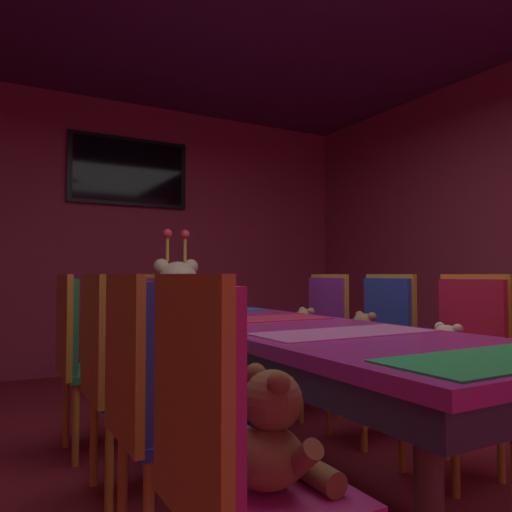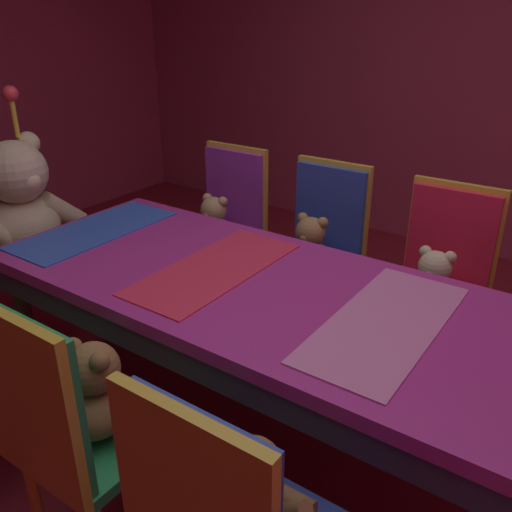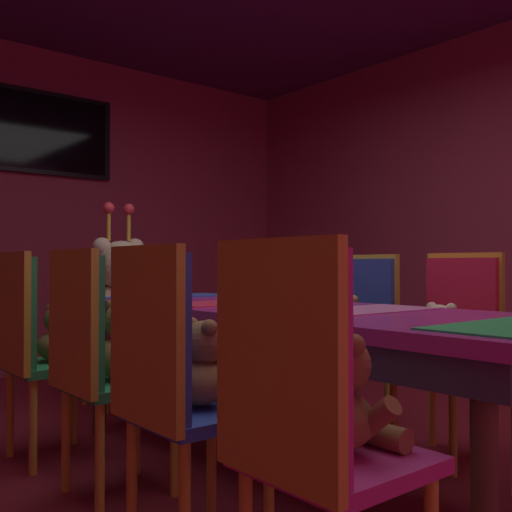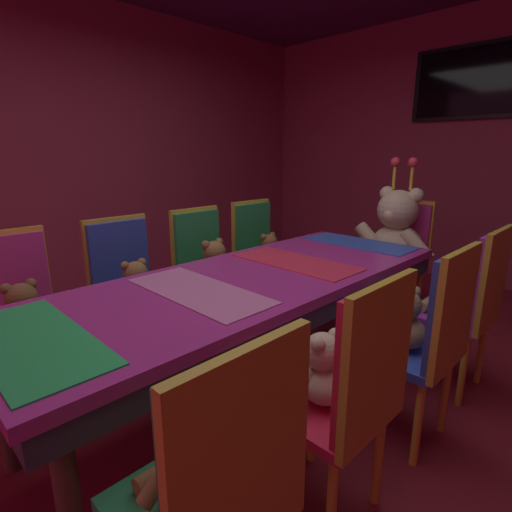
{
  "view_description": "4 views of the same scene",
  "coord_description": "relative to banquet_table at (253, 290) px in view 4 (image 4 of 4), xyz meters",
  "views": [
    {
      "loc": [
        -1.32,
        -1.97,
        0.98
      ],
      "look_at": [
        0.11,
        0.59,
        1.09
      ],
      "focal_mm": 34.66,
      "sensor_mm": 36.0,
      "label": 1
    },
    {
      "loc": [
        -1.48,
        -0.88,
        1.67
      ],
      "look_at": [
        0.09,
        0.22,
        0.8
      ],
      "focal_mm": 38.07,
      "sensor_mm": 36.0,
      "label": 2
    },
    {
      "loc": [
        -1.8,
        -1.94,
        0.92
      ],
      "look_at": [
        0.13,
        0.4,
        0.97
      ],
      "focal_mm": 41.84,
      "sensor_mm": 36.0,
      "label": 3
    },
    {
      "loc": [
        1.43,
        -1.4,
        1.37
      ],
      "look_at": [
        -0.12,
        0.14,
        0.8
      ],
      "focal_mm": 27.7,
      "sensor_mm": 36.0,
      "label": 4
    }
  ],
  "objects": [
    {
      "name": "teddy_right_1",
      "position": [
        0.67,
        -0.3,
        -0.07
      ],
      "size": [
        0.23,
        0.3,
        0.29
      ],
      "rotation": [
        0.0,
        0.0,
        3.14
      ],
      "color": "beige",
      "rests_on": "chair_right_1"
    },
    {
      "name": "chair_left_1",
      "position": [
        -0.82,
        -0.31,
        -0.06
      ],
      "size": [
        0.42,
        0.41,
        0.98
      ],
      "color": "#2D47B2",
      "rests_on": "ground_plane"
    },
    {
      "name": "teddy_left_2",
      "position": [
        -0.66,
        0.28,
        -0.06
      ],
      "size": [
        0.27,
        0.35,
        0.33
      ],
      "color": "olive",
      "rests_on": "chair_left_2"
    },
    {
      "name": "king_teddy_bear",
      "position": [
        0.0,
        1.63,
        0.08
      ],
      "size": [
        0.68,
        0.53,
        0.88
      ],
      "rotation": [
        0.0,
        0.0,
        -1.57
      ],
      "color": "beige",
      "rests_on": "throne_chair"
    },
    {
      "name": "teddy_right_3",
      "position": [
        0.68,
        0.93,
        -0.07
      ],
      "size": [
        0.24,
        0.31,
        0.29
      ],
      "rotation": [
        0.0,
        0.0,
        3.14
      ],
      "color": "tan",
      "rests_on": "chair_right_3"
    },
    {
      "name": "chair_right_3",
      "position": [
        0.83,
        0.93,
        -0.06
      ],
      "size": [
        0.42,
        0.41,
        0.98
      ],
      "rotation": [
        0.0,
        0.0,
        3.14
      ],
      "color": "purple",
      "rests_on": "ground_plane"
    },
    {
      "name": "chair_left_3",
      "position": [
        -0.85,
        0.89,
        -0.06
      ],
      "size": [
        0.42,
        0.41,
        0.98
      ],
      "color": "#268C4C",
      "rests_on": "ground_plane"
    },
    {
      "name": "teddy_left_0",
      "position": [
        -0.69,
        -0.93,
        -0.07
      ],
      "size": [
        0.25,
        0.32,
        0.3
      ],
      "color": "brown",
      "rests_on": "chair_left_0"
    },
    {
      "name": "chair_left_2",
      "position": [
        -0.81,
        0.28,
        -0.06
      ],
      "size": [
        0.42,
        0.41,
        0.98
      ],
      "color": "#268C4C",
      "rests_on": "ground_plane"
    },
    {
      "name": "throne_chair",
      "position": [
        0.0,
        1.8,
        -0.06
      ],
      "size": [
        0.41,
        0.42,
        0.98
      ],
      "rotation": [
        0.0,
        0.0,
        -1.57
      ],
      "color": "#CC338C",
      "rests_on": "ground_plane"
    },
    {
      "name": "chair_right_2",
      "position": [
        0.84,
        0.32,
        -0.06
      ],
      "size": [
        0.42,
        0.41,
        0.98
      ],
      "rotation": [
        0.0,
        0.0,
        3.14
      ],
      "color": "#2D47B2",
      "rests_on": "ground_plane"
    },
    {
      "name": "chair_left_0",
      "position": [
        -0.83,
        -0.93,
        -0.06
      ],
      "size": [
        0.42,
        0.41,
        0.98
      ],
      "color": "#CC338C",
      "rests_on": "ground_plane"
    },
    {
      "name": "wall_back",
      "position": [
        0.0,
        3.2,
        0.75
      ],
      "size": [
        5.2,
        0.12,
        2.8
      ],
      "primitive_type": "cube",
      "color": "#99334C",
      "rests_on": "ground_plane"
    },
    {
      "name": "wall_tv",
      "position": [
        0.0,
        3.11,
        1.4
      ],
      "size": [
        1.22,
        0.06,
        0.71
      ],
      "color": "black"
    },
    {
      "name": "teddy_left_3",
      "position": [
        -0.7,
        0.89,
        -0.08
      ],
      "size": [
        0.23,
        0.3,
        0.28
      ],
      "color": "brown",
      "rests_on": "chair_left_3"
    },
    {
      "name": "teddy_right_2",
      "position": [
        0.69,
        0.32,
        -0.07
      ],
      "size": [
        0.25,
        0.32,
        0.3
      ],
      "rotation": [
        0.0,
        0.0,
        3.14
      ],
      "color": "#9E7247",
      "rests_on": "chair_right_2"
    },
    {
      "name": "teddy_right_0",
      "position": [
        0.67,
        -0.91,
        -0.08
      ],
      "size": [
        0.23,
        0.29,
        0.28
      ],
      "rotation": [
        0.0,
        0.0,
        3.14
      ],
      "color": "brown",
      "rests_on": "chair_right_0"
    },
    {
      "name": "teddy_left_1",
      "position": [
        -0.68,
        -0.31,
        -0.07
      ],
      "size": [
        0.24,
        0.31,
        0.29
      ],
      "color": "olive",
      "rests_on": "chair_left_1"
    },
    {
      "name": "chair_right_1",
      "position": [
        0.81,
        -0.3,
        -0.06
      ],
      "size": [
        0.42,
        0.41,
        0.98
      ],
      "rotation": [
        0.0,
        0.0,
        3.14
      ],
      "color": "red",
      "rests_on": "ground_plane"
    },
    {
      "name": "chair_right_0",
      "position": [
        0.82,
        -0.91,
        -0.06
      ],
      "size": [
        0.42,
        0.41,
        0.98
      ],
      "rotation": [
        0.0,
        0.0,
        3.14
      ],
      "color": "#268C4C",
      "rests_on": "ground_plane"
    },
    {
      "name": "banquet_table",
      "position": [
        0.0,
        0.0,
        0.0
      ],
      "size": [
        0.9,
        2.51,
        0.75
      ],
      "color": "#B22D8C",
      "rests_on": "ground_plane"
    },
    {
      "name": "ground_plane",
      "position": [
        0.0,
        -0.0,
        -0.65
      ],
      "size": [
        7.9,
        7.9,
        0.0
      ],
      "primitive_type": "plane",
      "color": "maroon"
    },
    {
      "name": "wall_left",
      "position": [
        -2.6,
        -0.0,
        0.75
      ],
      "size": [
        0.12,
        6.4,
        2.8
      ],
      "primitive_type": "cube",
      "color": "#99334C",
      "rests_on": "ground_plane"
    }
  ]
}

